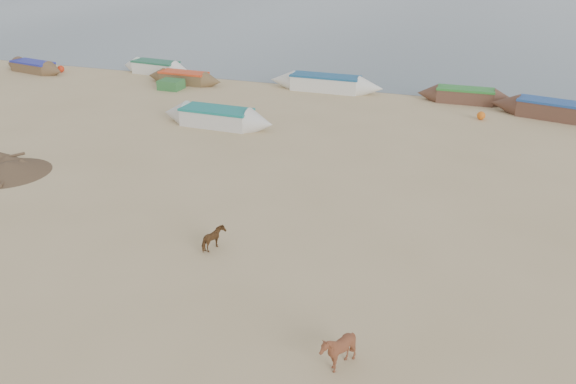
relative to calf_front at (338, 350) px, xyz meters
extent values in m
plane|color=tan|center=(-3.51, 2.57, -0.50)|extent=(140.00, 140.00, 0.00)
imported|color=brown|center=(0.00, 0.00, 0.00)|extent=(1.12, 1.06, 0.99)
imported|color=brown|center=(-4.95, 3.81, -0.13)|extent=(0.73, 0.81, 0.73)
cone|color=brown|center=(-15.73, 6.57, -0.26)|extent=(4.21, 4.21, 0.47)
cube|color=#316D36|center=(-16.51, 20.99, -0.20)|extent=(1.40, 1.20, 0.60)
sphere|color=orange|center=(2.31, 20.78, -0.28)|extent=(0.44, 0.44, 0.44)
cube|color=slate|center=(-7.72, 24.26, -0.22)|extent=(1.20, 1.10, 0.56)
sphere|color=red|center=(-26.45, 22.64, -0.26)|extent=(0.48, 0.48, 0.48)
camera|label=1|loc=(2.25, -9.68, 8.39)|focal=35.00mm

